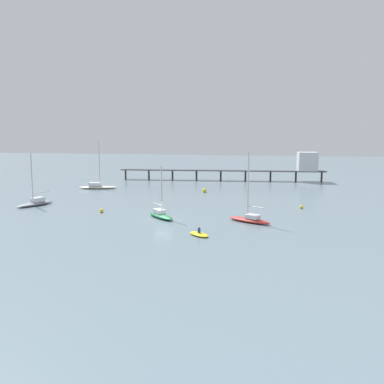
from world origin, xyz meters
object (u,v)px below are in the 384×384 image
object	(u,v)px
sailboat_red	(250,218)
mooring_buoy_far	(301,207)
sailboat_green	(161,214)
pier	(280,165)
mooring_buoy_mid	(102,211)
sailboat_cream	(98,186)
dinghy_yellow	(199,234)
sailboat_gray	(36,202)
mooring_buoy_near	(204,190)

from	to	relation	value
sailboat_red	mooring_buoy_far	distance (m)	14.82
sailboat_green	mooring_buoy_far	distance (m)	24.36
pier	mooring_buoy_mid	size ratio (longest dim) A/B	90.07
sailboat_cream	dinghy_yellow	bearing A→B (deg)	-49.05
mooring_buoy_mid	sailboat_cream	bearing A→B (deg)	117.95
sailboat_red	mooring_buoy_far	bearing A→B (deg)	59.54
sailboat_gray	dinghy_yellow	bearing A→B (deg)	-23.43
sailboat_cream	sailboat_gray	bearing A→B (deg)	-90.43
sailboat_cream	mooring_buoy_far	size ratio (longest dim) A/B	18.91
mooring_buoy_near	sailboat_red	bearing A→B (deg)	-66.26
sailboat_red	sailboat_gray	bearing A→B (deg)	172.45
sailboat_cream	mooring_buoy_mid	xyz separation A→B (m)	(14.07, -26.52, -0.32)
pier	sailboat_gray	xyz separation A→B (m)	(-41.05, -48.64, -3.95)
pier	mooring_buoy_near	distance (m)	30.33
sailboat_cream	mooring_buoy_near	bearing A→B (deg)	-0.74
mooring_buoy_mid	mooring_buoy_near	size ratio (longest dim) A/B	0.72
sailboat_gray	pier	bearing A→B (deg)	49.84
dinghy_yellow	mooring_buoy_mid	xyz separation A→B (m)	(-18.27, 10.75, 0.11)
dinghy_yellow	mooring_buoy_near	bearing A→B (deg)	100.56
sailboat_gray	dinghy_yellow	size ratio (longest dim) A/B	2.75
mooring_buoy_mid	sailboat_green	bearing A→B (deg)	-9.29
dinghy_yellow	mooring_buoy_mid	size ratio (longest dim) A/B	5.41
pier	sailboat_green	xyz separation A→B (m)	(-16.37, -53.69, -3.99)
sailboat_red	mooring_buoy_far	size ratio (longest dim) A/B	17.33
pier	sailboat_cream	xyz separation A→B (m)	(-40.88, -25.47, -3.92)
sailboat_cream	sailboat_green	distance (m)	37.38
pier	mooring_buoy_mid	bearing A→B (deg)	-117.28
sailboat_cream	sailboat_green	size ratio (longest dim) A/B	1.40
mooring_buoy_near	mooring_buoy_far	xyz separation A→B (m)	(19.77, -15.09, -0.14)
sailboat_green	sailboat_gray	bearing A→B (deg)	168.43
pier	sailboat_cream	world-z (taller)	sailboat_cream
mooring_buoy_mid	mooring_buoy_near	world-z (taller)	mooring_buoy_near
sailboat_green	dinghy_yellow	world-z (taller)	sailboat_green
dinghy_yellow	sailboat_cream	bearing A→B (deg)	130.95
sailboat_green	sailboat_red	size ratio (longest dim) A/B	0.78
mooring_buoy_near	mooring_buoy_far	bearing A→B (deg)	-37.36
pier	sailboat_gray	distance (m)	63.77
mooring_buoy_near	sailboat_green	bearing A→B (deg)	-91.95
sailboat_green	mooring_buoy_near	size ratio (longest dim) A/B	9.05
sailboat_red	mooring_buoy_near	world-z (taller)	sailboat_red
sailboat_red	dinghy_yellow	distance (m)	10.55
sailboat_cream	mooring_buoy_near	size ratio (longest dim) A/B	12.64
pier	sailboat_green	bearing A→B (deg)	-106.96
sailboat_cream	mooring_buoy_mid	size ratio (longest dim) A/B	17.54
pier	mooring_buoy_mid	distance (m)	58.64
sailboat_green	sailboat_red	world-z (taller)	sailboat_red
sailboat_gray	sailboat_green	bearing A→B (deg)	-11.57
sailboat_gray	sailboat_green	world-z (taller)	sailboat_gray
mooring_buoy_mid	sailboat_red	bearing A→B (deg)	-4.06
sailboat_cream	sailboat_red	size ratio (longest dim) A/B	1.09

